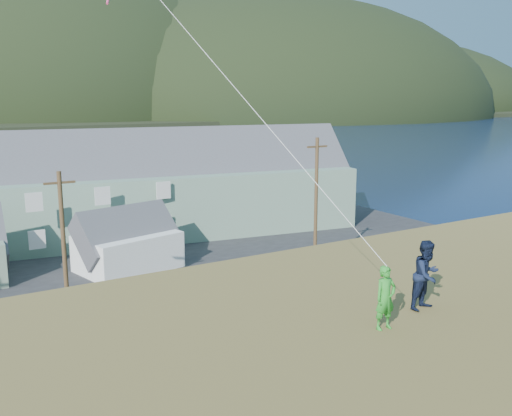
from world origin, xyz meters
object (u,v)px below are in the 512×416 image
(kite_flyer_green, at_px, (385,298))
(kite_flyer_navy, at_px, (427,275))
(shed_white, at_px, (128,241))
(lodge, at_px, (175,185))

(kite_flyer_green, bearing_deg, kite_flyer_navy, 15.92)
(shed_white, bearing_deg, lodge, 36.35)
(kite_flyer_green, distance_m, kite_flyer_navy, 1.85)
(kite_flyer_navy, bearing_deg, lodge, 67.14)
(kite_flyer_green, relative_size, kite_flyer_navy, 0.85)
(lodge, bearing_deg, kite_flyer_green, -96.93)
(lodge, distance_m, kite_flyer_navy, 39.39)
(lodge, bearing_deg, kite_flyer_navy, -94.56)
(shed_white, height_order, kite_flyer_navy, kite_flyer_navy)
(lodge, xyz_separation_m, shed_white, (-7.56, -8.91, -2.29))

